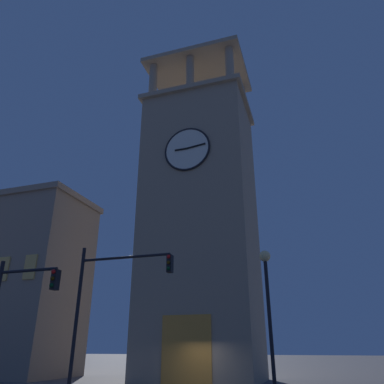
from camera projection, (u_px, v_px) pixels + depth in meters
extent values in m
cube|color=gray|center=(201.00, 228.00, 28.69)|extent=(8.03, 6.50, 21.32)
cube|color=gray|center=(199.00, 111.00, 32.90)|extent=(8.63, 7.10, 0.40)
cylinder|color=gray|center=(230.00, 65.00, 30.35)|extent=(0.70, 0.70, 3.51)
cylinder|color=gray|center=(190.00, 74.00, 31.33)|extent=(0.70, 0.70, 3.51)
cylinder|color=gray|center=(153.00, 82.00, 32.31)|extent=(0.70, 0.70, 3.51)
cylinder|color=gray|center=(242.00, 103.00, 35.00)|extent=(0.70, 0.70, 3.51)
cylinder|color=gray|center=(207.00, 109.00, 35.98)|extent=(0.70, 0.70, 3.51)
cylinder|color=gray|center=(174.00, 115.00, 36.96)|extent=(0.70, 0.70, 3.51)
cube|color=gray|center=(199.00, 76.00, 34.41)|extent=(8.63, 7.10, 0.40)
cylinder|color=black|center=(199.00, 59.00, 35.15)|extent=(0.12, 0.12, 3.43)
cylinder|color=silver|center=(187.00, 149.00, 27.80)|extent=(3.45, 0.12, 3.45)
torus|color=black|center=(187.00, 149.00, 27.78)|extent=(3.61, 0.16, 3.61)
cube|color=black|center=(181.00, 149.00, 27.85)|extent=(0.95, 0.06, 0.12)
cube|color=black|center=(196.00, 146.00, 27.54)|extent=(1.47, 0.06, 0.29)
cube|color=orange|center=(187.00, 349.00, 22.53)|extent=(3.20, 0.24, 4.00)
cube|color=gray|center=(11.00, 208.00, 34.16)|extent=(15.24, 6.88, 0.50)
cube|color=#E0B259|center=(30.00, 267.00, 27.03)|extent=(1.00, 0.12, 1.80)
cube|color=#E0B259|center=(3.00, 269.00, 27.74)|extent=(1.00, 0.12, 1.80)
cylinder|color=black|center=(76.00, 320.00, 16.18)|extent=(0.16, 0.16, 6.42)
cylinder|color=black|center=(125.00, 257.00, 16.57)|extent=(4.34, 0.12, 0.12)
cube|color=black|center=(170.00, 264.00, 15.78)|extent=(0.22, 0.30, 0.75)
sphere|color=red|center=(169.00, 256.00, 15.73)|extent=(0.16, 0.16, 0.16)
sphere|color=#392705|center=(168.00, 262.00, 15.64)|extent=(0.16, 0.16, 0.16)
sphere|color=#063316|center=(168.00, 268.00, 15.54)|extent=(0.16, 0.16, 0.16)
cylinder|color=black|center=(28.00, 271.00, 14.41)|extent=(2.64, 0.12, 0.12)
cube|color=black|center=(55.00, 280.00, 13.87)|extent=(0.22, 0.30, 0.75)
sphere|color=red|center=(53.00, 272.00, 13.81)|extent=(0.16, 0.16, 0.16)
sphere|color=#392705|center=(52.00, 278.00, 13.72)|extent=(0.16, 0.16, 0.16)
sphere|color=#063316|center=(51.00, 285.00, 13.62)|extent=(0.16, 0.16, 0.16)
cylinder|color=black|center=(271.00, 333.00, 13.46)|extent=(0.14, 0.14, 5.20)
sphere|color=#F9DB8C|center=(265.00, 256.00, 14.56)|extent=(0.44, 0.44, 0.44)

